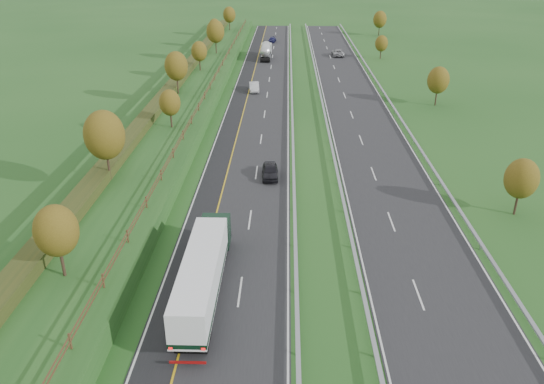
{
  "coord_description": "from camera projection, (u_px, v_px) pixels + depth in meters",
  "views": [
    {
      "loc": [
        4.73,
        -23.39,
        24.93
      ],
      "look_at": [
        3.4,
        24.94,
        2.2
      ],
      "focal_mm": 35.0,
      "sensor_mm": 36.0,
      "label": 1
    }
  ],
  "objects": [
    {
      "name": "hedge_left",
      "position": [
        164.0,
        96.0,
        85.45
      ],
      "size": [
        2.2,
        180.0,
        1.1
      ],
      "primitive_type": "cube",
      "color": "#2A3816",
      "rests_on": "embankment_left"
    },
    {
      "name": "far_carriageway",
      "position": [
        359.0,
        113.0,
        85.74
      ],
      "size": [
        10.5,
        200.0,
        0.04
      ],
      "primitive_type": "cube",
      "color": "#242426",
      "rests_on": "ground"
    },
    {
      "name": "median_barrier_near",
      "position": [
        292.0,
        109.0,
        85.76
      ],
      "size": [
        0.32,
        200.0,
        0.71
      ],
      "color": "#96989E",
      "rests_on": "ground"
    },
    {
      "name": "lane_markings",
      "position": [
        296.0,
        113.0,
        85.87
      ],
      "size": [
        26.75,
        200.0,
        0.01
      ],
      "color": "silver",
      "rests_on": "near_carriageway"
    },
    {
      "name": "road_tanker",
      "position": [
        266.0,
        50.0,
        126.03
      ],
      "size": [
        2.4,
        11.22,
        3.46
      ],
      "color": "silver",
      "rests_on": "near_carriageway"
    },
    {
      "name": "embankment_left",
      "position": [
        177.0,
        106.0,
        86.06
      ],
      "size": [
        12.0,
        200.0,
        2.0
      ],
      "primitive_type": "cube",
      "color": "#204E1C",
      "rests_on": "ground"
    },
    {
      "name": "ground",
      "position": [
        307.0,
        122.0,
        81.44
      ],
      "size": [
        400.0,
        400.0,
        0.0
      ],
      "primitive_type": "plane",
      "color": "#204E1C",
      "rests_on": "ground"
    },
    {
      "name": "trees_left",
      "position": [
        173.0,
        78.0,
        80.72
      ],
      "size": [
        6.64,
        164.3,
        7.66
      ],
      "color": "#2D2116",
      "rests_on": "embankment_left"
    },
    {
      "name": "hard_shoulder",
      "position": [
        234.0,
        112.0,
        86.25
      ],
      "size": [
        3.0,
        200.0,
        0.04
      ],
      "primitive_type": "cube",
      "color": "black",
      "rests_on": "ground"
    },
    {
      "name": "outer_barrier_far",
      "position": [
        395.0,
        110.0,
        85.34
      ],
      "size": [
        0.32,
        200.0,
        0.71
      ],
      "color": "#96989E",
      "rests_on": "ground"
    },
    {
      "name": "median_barrier_far",
      "position": [
        324.0,
        109.0,
        85.63
      ],
      "size": [
        0.32,
        200.0,
        0.71
      ],
      "color": "#96989E",
      "rests_on": "ground"
    },
    {
      "name": "car_dark_near",
      "position": [
        270.0,
        171.0,
        61.86
      ],
      "size": [
        2.06,
        4.68,
        1.57
      ],
      "primitive_type": "imported",
      "rotation": [
        0.0,
        0.0,
        0.05
      ],
      "color": "black",
      "rests_on": "near_carriageway"
    },
    {
      "name": "fence_left",
      "position": [
        204.0,
        96.0,
        84.84
      ],
      "size": [
        0.12,
        189.06,
        1.2
      ],
      "color": "#422B19",
      "rests_on": "embankment_left"
    },
    {
      "name": "box_lorry",
      "position": [
        203.0,
        271.0,
        40.27
      ],
      "size": [
        2.58,
        16.28,
        4.06
      ],
      "color": "black",
      "rests_on": "near_carriageway"
    },
    {
      "name": "car_silver_mid",
      "position": [
        254.0,
        87.0,
        98.05
      ],
      "size": [
        2.21,
        5.09,
        1.63
      ],
      "primitive_type": "imported",
      "rotation": [
        0.0,
        0.0,
        0.1
      ],
      "color": "#B6B7BC",
      "rests_on": "near_carriageway"
    },
    {
      "name": "car_small_far",
      "position": [
        272.0,
        40.0,
        147.06
      ],
      "size": [
        2.33,
        4.63,
        1.29
      ],
      "primitive_type": "imported",
      "rotation": [
        0.0,
        0.0,
        -0.12
      ],
      "color": "#171848",
      "rests_on": "near_carriageway"
    },
    {
      "name": "car_oncoming",
      "position": [
        338.0,
        53.0,
        128.95
      ],
      "size": [
        2.91,
        5.84,
        1.59
      ],
      "primitive_type": "imported",
      "rotation": [
        0.0,
        0.0,
        3.19
      ],
      "color": "#A09FA3",
      "rests_on": "far_carriageway"
    },
    {
      "name": "trees_far",
      "position": [
        407.0,
        53.0,
        110.04
      ],
      "size": [
        8.45,
        118.6,
        7.12
      ],
      "color": "#2D2116",
      "rests_on": "ground"
    },
    {
      "name": "near_carriageway",
      "position": [
        257.0,
        112.0,
        86.16
      ],
      "size": [
        10.5,
        200.0,
        0.04
      ],
      "primitive_type": "cube",
      "color": "#242426",
      "rests_on": "ground"
    }
  ]
}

